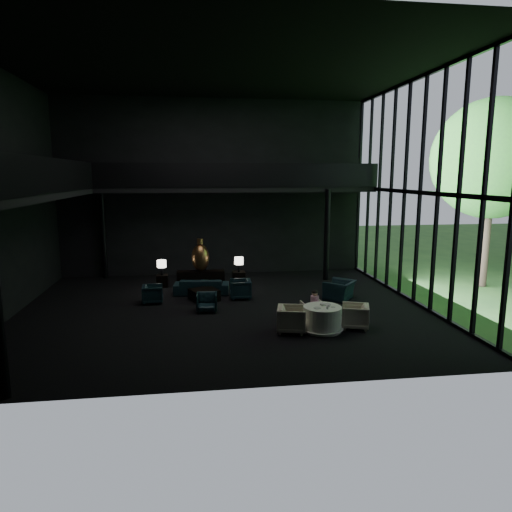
{
  "coord_description": "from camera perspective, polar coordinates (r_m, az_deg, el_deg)",
  "views": [
    {
      "loc": [
        -0.98,
        -15.26,
        4.61
      ],
      "look_at": [
        1.18,
        0.5,
        1.78
      ],
      "focal_mm": 32.0,
      "sensor_mm": 36.0,
      "label": 1
    }
  ],
  "objects": [
    {
      "name": "mezzanine_left",
      "position": [
        16.07,
        -26.2,
        6.9
      ],
      "size": [
        2.0,
        12.0,
        0.25
      ],
      "primitive_type": "cube",
      "color": "black",
      "rests_on": "wall_left"
    },
    {
      "name": "coffee_cup",
      "position": [
        13.78,
        9.11,
        -6.12
      ],
      "size": [
        0.1,
        0.1,
        0.06
      ],
      "primitive_type": "cylinder",
      "rotation": [
        0.0,
        0.0,
        -0.43
      ],
      "color": "white",
      "rests_on": "saucer"
    },
    {
      "name": "lounge_armchair_south",
      "position": [
        15.74,
        -6.17,
        -5.76
      ],
      "size": [
        0.66,
        0.63,
        0.65
      ],
      "primitive_type": "imported",
      "rotation": [
        0.0,
        0.0,
        -0.06
      ],
      "color": "black",
      "rests_on": "floor"
    },
    {
      "name": "cereal_bowl",
      "position": [
        13.88,
        8.3,
        -5.98
      ],
      "size": [
        0.16,
        0.16,
        0.08
      ],
      "primitive_type": "ellipsoid",
      "color": "white",
      "rests_on": "dining_table"
    },
    {
      "name": "lounge_armchair_west",
      "position": [
        17.07,
        -12.79,
        -4.62
      ],
      "size": [
        0.67,
        0.71,
        0.7
      ],
      "primitive_type": "imported",
      "rotation": [
        0.0,
        0.0,
        1.62
      ],
      "color": "black",
      "rests_on": "floor"
    },
    {
      "name": "coffee_table",
      "position": [
        17.16,
        -6.5,
        -4.84
      ],
      "size": [
        1.22,
        1.22,
        0.41
      ],
      "primitive_type": "cube",
      "rotation": [
        0.0,
        0.0,
        0.4
      ],
      "color": "black",
      "rests_on": "floor"
    },
    {
      "name": "plate_a",
      "position": [
        13.6,
        7.67,
        -6.45
      ],
      "size": [
        0.23,
        0.23,
        0.01
      ],
      "primitive_type": "cylinder",
      "rotation": [
        0.0,
        0.0,
        0.02
      ],
      "color": "white",
      "rests_on": "dining_table"
    },
    {
      "name": "railing_back",
      "position": [
        19.36,
        -1.96,
        10.06
      ],
      "size": [
        12.0,
        0.06,
        1.0
      ],
      "primitive_type": "cube",
      "color": "black",
      "rests_on": "mezzanine_back"
    },
    {
      "name": "console",
      "position": [
        19.4,
        -6.91,
        -2.76
      ],
      "size": [
        1.99,
        0.45,
        0.63
      ],
      "primitive_type": "cube",
      "color": "black",
      "rests_on": "floor"
    },
    {
      "name": "floor",
      "position": [
        15.97,
        -3.98,
        -6.71
      ],
      "size": [
        14.0,
        12.0,
        0.02
      ],
      "primitive_type": "cube",
      "color": "black",
      "rests_on": "ground"
    },
    {
      "name": "column_nw",
      "position": [
        21.5,
        -18.54,
        2.6
      ],
      "size": [
        0.24,
        0.24,
        4.0
      ],
      "primitive_type": "cylinder",
      "color": "black",
      "rests_on": "floor"
    },
    {
      "name": "curtain_wall",
      "position": [
        17.2,
        19.82,
        7.48
      ],
      "size": [
        0.2,
        12.0,
        8.0
      ],
      "primitive_type": null,
      "color": "black",
      "rests_on": "ground"
    },
    {
      "name": "sofa",
      "position": [
        17.99,
        -6.83,
        -3.43
      ],
      "size": [
        2.22,
        0.86,
        0.85
      ],
      "primitive_type": "imported",
      "rotation": [
        0.0,
        0.0,
        3.03
      ],
      "color": "black",
      "rests_on": "floor"
    },
    {
      "name": "bronze_urn",
      "position": [
        19.18,
        -6.97,
        -0.16
      ],
      "size": [
        0.74,
        0.74,
        1.37
      ],
      "color": "#A8601F",
      "rests_on": "console"
    },
    {
      "name": "railing_left",
      "position": [
        15.78,
        -22.88,
        9.28
      ],
      "size": [
        0.06,
        12.0,
        1.0
      ],
      "primitive_type": "cube",
      "color": "black",
      "rests_on": "mezzanine_left"
    },
    {
      "name": "child",
      "position": [
        14.64,
        7.35,
        -5.34
      ],
      "size": [
        0.27,
        0.27,
        0.57
      ],
      "rotation": [
        0.0,
        0.0,
        3.14
      ],
      "color": "#C2959D",
      "rests_on": "dining_chair_north"
    },
    {
      "name": "saucer",
      "position": [
        13.77,
        9.64,
        -6.31
      ],
      "size": [
        0.14,
        0.14,
        0.01
      ],
      "primitive_type": "cylinder",
      "rotation": [
        0.0,
        0.0,
        -0.08
      ],
      "color": "white",
      "rests_on": "dining_table"
    },
    {
      "name": "lounge_armchair_east",
      "position": [
        17.25,
        -1.97,
        -4.0
      ],
      "size": [
        0.78,
        0.83,
        0.82
      ],
      "primitive_type": "imported",
      "rotation": [
        0.0,
        0.0,
        -1.61
      ],
      "color": "black",
      "rests_on": "floor"
    },
    {
      "name": "column_ne",
      "position": [
        20.27,
        8.84,
        2.58
      ],
      "size": [
        0.24,
        0.24,
        4.0
      ],
      "primitive_type": "cylinder",
      "color": "black",
      "rests_on": "floor"
    },
    {
      "name": "dining_table",
      "position": [
        13.9,
        8.27,
        -7.95
      ],
      "size": [
        1.29,
        1.29,
        0.75
      ],
      "color": "white",
      "rests_on": "floor"
    },
    {
      "name": "table_lamp_right",
      "position": [
        19.14,
        -2.15,
        -0.68
      ],
      "size": [
        0.38,
        0.38,
        0.63
      ],
      "color": "black",
      "rests_on": "side_table_right"
    },
    {
      "name": "window_armchair",
      "position": [
        17.37,
        10.41,
        -3.8
      ],
      "size": [
        1.27,
        1.32,
        0.97
      ],
      "primitive_type": "imported",
      "rotation": [
        0.0,
        0.0,
        -2.26
      ],
      "color": "black",
      "rests_on": "floor"
    },
    {
      "name": "tree_near",
      "position": [
        21.02,
        27.47,
        10.69
      ],
      "size": [
        4.8,
        4.8,
        7.65
      ],
      "color": "#382D23",
      "rests_on": "garden_ground"
    },
    {
      "name": "wall_back",
      "position": [
        21.29,
        -5.22,
        8.42
      ],
      "size": [
        14.0,
        0.04,
        8.0
      ],
      "primitive_type": "cube",
      "color": "black",
      "rests_on": "ground"
    },
    {
      "name": "dining_chair_north",
      "position": [
        14.79,
        7.1,
        -6.88
      ],
      "size": [
        0.64,
        0.61,
        0.62
      ],
      "primitive_type": "imported",
      "rotation": [
        0.0,
        0.0,
        3.22
      ],
      "color": "#BCB296",
      "rests_on": "floor"
    },
    {
      "name": "plate_b",
      "position": [
        13.99,
        8.88,
        -6.01
      ],
      "size": [
        0.28,
        0.28,
        0.02
      ],
      "primitive_type": "cylinder",
      "rotation": [
        0.0,
        0.0,
        -0.22
      ],
      "color": "white",
      "rests_on": "dining_table"
    },
    {
      "name": "side_table_left",
      "position": [
        19.47,
        -11.63,
        -3.05
      ],
      "size": [
        0.46,
        0.46,
        0.51
      ],
      "primitive_type": "cube",
      "color": "black",
      "rests_on": "floor"
    },
    {
      "name": "mezzanine_back",
      "position": [
        20.36,
        -2.24,
        8.38
      ],
      "size": [
        12.0,
        2.0,
        0.25
      ],
      "primitive_type": "cube",
      "color": "black",
      "rests_on": "wall_back"
    },
    {
      "name": "side_table_right",
      "position": [
        19.4,
        -2.17,
        -2.78
      ],
      "size": [
        0.53,
        0.53,
        0.58
      ],
      "primitive_type": "cube",
      "color": "black",
      "rests_on": "floor"
    },
    {
      "name": "dining_chair_east",
      "position": [
        14.31,
        12.27,
        -7.16
      ],
      "size": [
        1.0,
        1.03,
        0.84
      ],
      "primitive_type": "imported",
      "rotation": [
        0.0,
        0.0,
        -1.91
      ],
      "color": "beige",
      "rests_on": "floor"
    },
    {
      "name": "table_lamp_left",
      "position": [
        19.25,
        -11.72,
        -1.04
      ],
      "size": [
        0.38,
        0.38,
        0.64
      ],
      "color": "black",
      "rests_on": "side_table_left"
    },
    {
      "name": "dining_chair_west",
      "position": [
        13.68,
        4.5,
        -7.57
      ],
      "size": [
        1.04,
        1.08,
        0.94
      ],
      "primitive_type": "imported",
      "rotation": [
        0.0,
        0.0,
        1.34
      ],
      "color": "beige",
      "rests_on": "floor"
    },
    {
      "name": "cream_pot",
      "position": [
        13.54,
        8.92,
        -6.43
      ],
      "size": [
        0.08,
        0.08,
        0.08
      ],
      "primitive_type": "cylinder",
      "rotation": [
        0.0,
        0.0,
        0.36
      ],
      "color": "#99999E",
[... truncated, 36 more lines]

